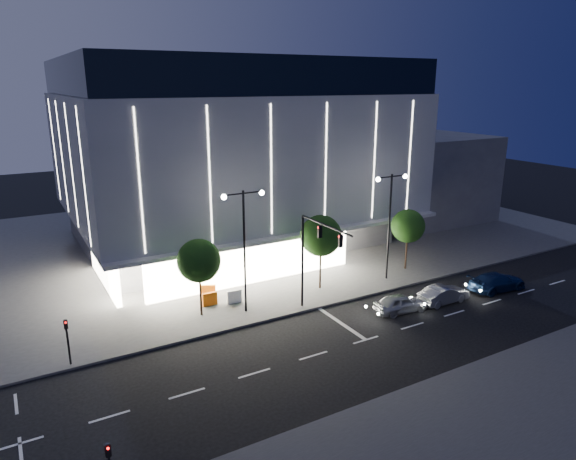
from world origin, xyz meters
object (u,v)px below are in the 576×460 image
(tree_right, at_px, (408,228))
(ped_signal_far, at_px, (67,337))
(car_lead, at_px, (401,303))
(barrier_d, at_px, (234,297))
(car_third, at_px, (497,282))
(barrier_a, at_px, (209,291))
(traffic_mast, at_px, (314,248))
(tree_mid, at_px, (321,238))
(street_lamp_west, at_px, (244,234))
(car_second, at_px, (444,294))
(tree_left, at_px, (199,263))
(barrier_c, at_px, (210,299))
(street_lamp_east, at_px, (390,211))

(tree_right, bearing_deg, ped_signal_far, -174.86)
(car_lead, relative_size, barrier_d, 3.65)
(car_third, relative_size, barrier_a, 4.51)
(traffic_mast, bearing_deg, ped_signal_far, 175.85)
(tree_mid, xyz_separation_m, barrier_d, (-7.17, 0.71, -3.68))
(street_lamp_west, bearing_deg, traffic_mast, -33.65)
(traffic_mast, distance_m, tree_right, 12.63)
(ped_signal_far, height_order, car_second, ped_signal_far)
(tree_left, bearing_deg, barrier_a, 59.54)
(car_third, distance_m, barrier_d, 20.88)
(traffic_mast, relative_size, tree_mid, 1.15)
(barrier_d, bearing_deg, ped_signal_far, -160.38)
(tree_right, bearing_deg, tree_left, 180.00)
(barrier_c, bearing_deg, tree_right, -2.31)
(tree_mid, bearing_deg, car_second, -45.46)
(tree_left, xyz_separation_m, tree_mid, (10.00, 0.00, 0.30))
(street_lamp_west, xyz_separation_m, car_third, (19.22, -6.07, -5.24))
(street_lamp_west, height_order, tree_mid, street_lamp_west)
(tree_mid, height_order, barrier_d, tree_mid)
(street_lamp_east, relative_size, barrier_d, 8.18)
(car_second, bearing_deg, car_third, -93.32)
(tree_left, xyz_separation_m, car_second, (16.66, -6.77, -3.35))
(tree_left, relative_size, tree_right, 1.04)
(car_third, height_order, barrier_c, car_third)
(traffic_mast, bearing_deg, car_lead, -25.11)
(barrier_d, bearing_deg, tree_left, -161.52)
(barrier_d, bearing_deg, street_lamp_west, -80.94)
(street_lamp_east, relative_size, barrier_a, 8.18)
(tree_left, relative_size, barrier_a, 5.20)
(traffic_mast, height_order, tree_right, traffic_mast)
(car_second, xyz_separation_m, car_third, (5.53, -0.32, 0.04))
(car_second, bearing_deg, car_lead, 84.56)
(ped_signal_far, bearing_deg, traffic_mast, -4.15)
(traffic_mast, height_order, car_second, traffic_mast)
(ped_signal_far, xyz_separation_m, tree_right, (28.03, 2.52, 2.00))
(traffic_mast, bearing_deg, car_third, -12.62)
(street_lamp_west, xyz_separation_m, car_lead, (9.79, -5.37, -5.27))
(street_lamp_east, height_order, car_second, street_lamp_east)
(tree_right, distance_m, barrier_c, 18.25)
(traffic_mast, bearing_deg, car_second, -17.67)
(ped_signal_far, distance_m, tree_mid, 19.35)
(car_second, height_order, barrier_a, car_second)
(street_lamp_west, distance_m, ped_signal_far, 12.76)
(car_third, bearing_deg, tree_left, 76.64)
(street_lamp_west, xyz_separation_m, barrier_c, (-1.89, 2.21, -5.31))
(tree_mid, bearing_deg, car_third, -30.18)
(barrier_a, relative_size, barrier_d, 1.00)
(ped_signal_far, bearing_deg, barrier_a, 25.92)
(car_lead, height_order, barrier_d, car_lead)
(tree_left, relative_size, barrier_d, 5.20)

